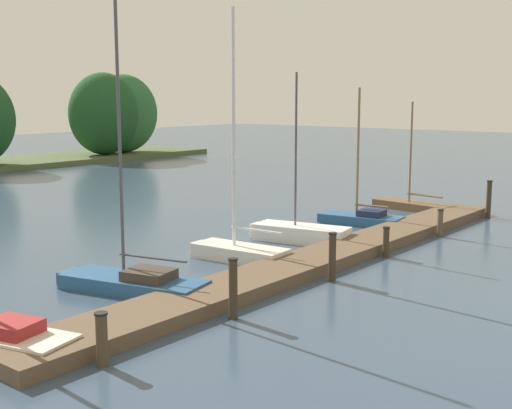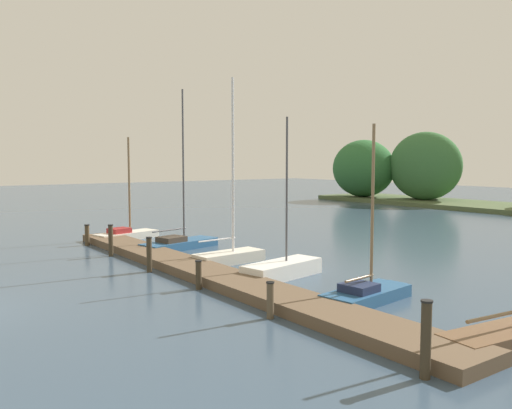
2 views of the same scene
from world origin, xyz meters
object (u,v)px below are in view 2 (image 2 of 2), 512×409
at_px(sailboat_4, 368,292).
at_px(mooring_piling_3, 199,275).
at_px(mooring_piling_1, 111,240).
at_px(sailboat_3, 285,268).
at_px(mooring_piling_4, 270,300).
at_px(sailboat_5, 511,332).
at_px(mooring_piling_2, 149,254).
at_px(sailboat_2, 232,253).
at_px(sailboat_1, 181,242).
at_px(sailboat_0, 128,233).
at_px(mooring_piling_5, 426,339).
at_px(mooring_piling_0, 87,235).

bearing_deg(sailboat_4, mooring_piling_3, 120.40).
bearing_deg(mooring_piling_1, sailboat_4, 16.85).
distance_m(sailboat_3, mooring_piling_4, 5.37).
height_order(sailboat_5, mooring_piling_3, sailboat_5).
xyz_separation_m(mooring_piling_2, mooring_piling_4, (7.63, 0.15, -0.18)).
bearing_deg(mooring_piling_4, sailboat_3, 136.99).
relative_size(sailboat_2, mooring_piling_1, 5.37).
relative_size(sailboat_1, sailboat_3, 1.31).
bearing_deg(sailboat_3, sailboat_5, -101.71).
bearing_deg(mooring_piling_4, sailboat_0, 171.22).
bearing_deg(mooring_piling_4, sailboat_5, 35.93).
relative_size(sailboat_1, sailboat_2, 1.00).
relative_size(sailboat_1, mooring_piling_4, 7.55).
height_order(sailboat_4, mooring_piling_1, sailboat_4).
xyz_separation_m(sailboat_1, sailboat_4, (12.23, 0.09, -0.03)).
bearing_deg(mooring_piling_2, mooring_piling_1, 179.55).
bearing_deg(sailboat_3, mooring_piling_5, -122.93).
bearing_deg(sailboat_0, sailboat_4, -100.03).
bearing_deg(sailboat_3, mooring_piling_1, 104.39).
bearing_deg(sailboat_2, sailboat_4, -94.64).
bearing_deg(mooring_piling_3, sailboat_0, 168.59).
bearing_deg(mooring_piling_5, sailboat_2, 164.37).
relative_size(sailboat_0, mooring_piling_2, 4.04).
xyz_separation_m(sailboat_0, mooring_piling_4, (16.40, -2.53, 0.19)).
relative_size(sailboat_2, sailboat_5, 1.59).
distance_m(sailboat_2, mooring_piling_3, 4.85).
relative_size(sailboat_3, mooring_piling_1, 4.10).
relative_size(sailboat_0, mooring_piling_5, 3.49).
bearing_deg(mooring_piling_0, sailboat_0, 108.15).
height_order(sailboat_2, mooring_piling_1, sailboat_2).
distance_m(mooring_piling_2, mooring_piling_5, 12.71).
distance_m(sailboat_4, mooring_piling_5, 5.93).
bearing_deg(mooring_piling_1, mooring_piling_2, -0.45).
distance_m(sailboat_1, mooring_piling_1, 3.62).
xyz_separation_m(mooring_piling_3, mooring_piling_4, (4.09, -0.05, 0.02)).
relative_size(mooring_piling_3, mooring_piling_5, 0.62).
xyz_separation_m(sailboat_0, sailboat_4, (16.73, 1.04, -0.04)).
relative_size(sailboat_0, sailboat_5, 1.14).
height_order(sailboat_1, mooring_piling_4, sailboat_1).
bearing_deg(mooring_piling_5, sailboat_3, 158.17).
bearing_deg(sailboat_0, sailboat_5, -100.80).
bearing_deg(sailboat_0, mooring_piling_5, -110.17).
relative_size(sailboat_4, mooring_piling_0, 5.08).
relative_size(mooring_piling_2, mooring_piling_5, 0.86).
relative_size(sailboat_0, mooring_piling_1, 3.86).
distance_m(mooring_piling_0, mooring_piling_5, 20.66).
relative_size(mooring_piling_0, mooring_piling_2, 0.78).
xyz_separation_m(sailboat_4, mooring_piling_5, (4.75, -3.52, 0.52)).
bearing_deg(sailboat_3, mooring_piling_2, 124.77).
xyz_separation_m(sailboat_5, mooring_piling_1, (-16.78, -3.69, 0.49)).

